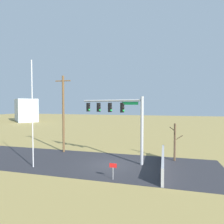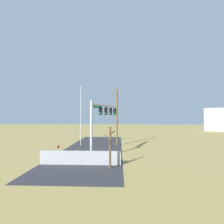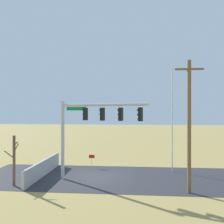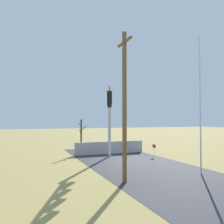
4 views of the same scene
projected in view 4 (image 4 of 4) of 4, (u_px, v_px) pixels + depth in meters
name	position (u px, v px, depth m)	size (l,w,h in m)	color
ground_plane	(128.00, 161.00, 21.09)	(160.00, 160.00, 0.00)	#9E894C
road_surface	(151.00, 170.00, 17.36)	(28.00, 8.00, 0.01)	#2D2D33
sidewalk_corner	(106.00, 155.00, 24.47)	(6.00, 6.00, 0.01)	#B7B5AD
retaining_fence	(110.00, 148.00, 25.59)	(0.20, 7.76, 1.31)	#A8A8AD
signal_mast	(109.00, 109.00, 21.25)	(6.92, 2.76, 6.32)	#B2B5BA
flagpole	(200.00, 104.00, 16.19)	(0.10, 0.10, 9.46)	silver
utility_pole	(124.00, 104.00, 13.96)	(1.90, 0.26, 8.90)	brown
bare_tree	(81.00, 136.00, 25.62)	(1.27, 1.02, 3.70)	brown
open_sign	(154.00, 148.00, 23.49)	(0.56, 0.04, 1.22)	silver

